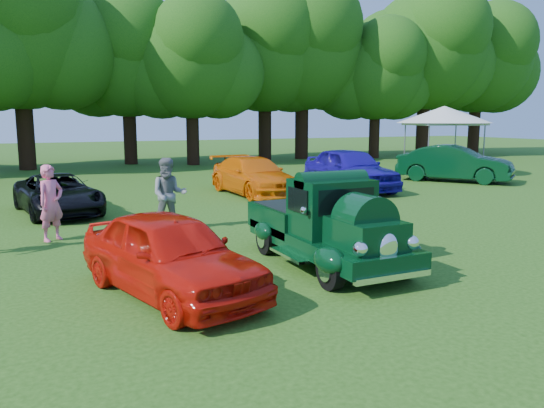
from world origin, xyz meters
name	(u,v)px	position (x,y,z in m)	size (l,w,h in m)	color
ground	(319,268)	(0.00, 0.00, 0.00)	(120.00, 120.00, 0.00)	#214810
hero_pickup	(326,227)	(0.30, 0.26, 0.73)	(2.00, 4.29, 1.68)	black
red_convertible	(170,254)	(-2.91, -0.29, 0.67)	(1.58, 3.93, 1.34)	red
back_car_black	(58,194)	(-4.09, 8.36, 0.59)	(1.95, 4.24, 1.18)	black
back_car_orange	(254,176)	(2.79, 9.71, 0.69)	(1.94, 4.78, 1.39)	#E16207
back_car_blue	(350,169)	(6.66, 9.13, 0.84)	(1.99, 4.94, 1.68)	#1A0D93
back_car_green	(454,163)	(12.59, 9.67, 0.81)	(1.72, 4.93, 1.63)	black
spectator_pink	(51,203)	(-4.43, 4.64, 0.88)	(0.64, 0.42, 1.77)	pink
spectator_grey	(169,195)	(-1.70, 4.55, 0.92)	(0.90, 0.70, 1.85)	slate
canopy_tent	(444,115)	(14.01, 12.02, 2.98)	(5.66, 5.66, 3.42)	silver
tree_line	(127,43)	(0.88, 23.89, 7.13)	(63.40, 10.44, 12.38)	black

